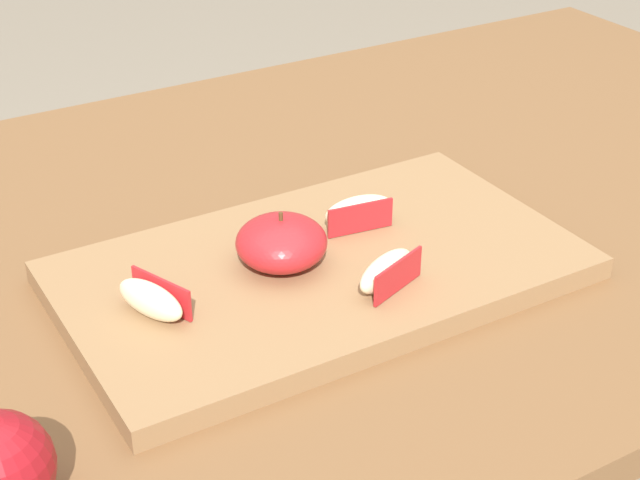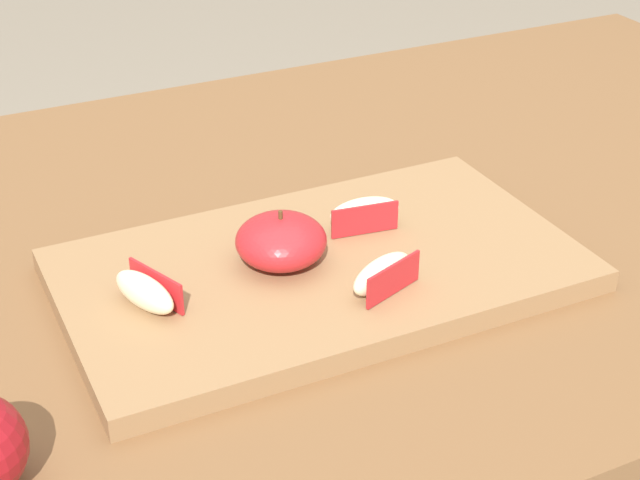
{
  "view_description": "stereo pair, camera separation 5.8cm",
  "coord_description": "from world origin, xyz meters",
  "px_view_note": "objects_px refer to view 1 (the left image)",
  "views": [
    {
      "loc": [
        -0.42,
        -0.71,
        1.18
      ],
      "look_at": [
        -0.06,
        -0.1,
        0.77
      ],
      "focal_mm": 54.6,
      "sensor_mm": 36.0,
      "label": 1
    },
    {
      "loc": [
        -0.37,
        -0.74,
        1.18
      ],
      "look_at": [
        -0.06,
        -0.1,
        0.77
      ],
      "focal_mm": 54.6,
      "sensor_mm": 36.0,
      "label": 2
    }
  ],
  "objects_px": {
    "apple_half_skin_up": "(281,242)",
    "apple_wedge_right": "(387,271)",
    "apple_wedge_left": "(355,213)",
    "apple_wedge_near_knife": "(152,299)",
    "cutting_board": "(320,270)"
  },
  "relations": [
    {
      "from": "apple_half_skin_up",
      "to": "apple_wedge_near_knife",
      "type": "distance_m",
      "value": 0.12
    },
    {
      "from": "apple_wedge_left",
      "to": "apple_wedge_right",
      "type": "distance_m",
      "value": 0.1
    },
    {
      "from": "apple_wedge_near_knife",
      "to": "apple_wedge_right",
      "type": "distance_m",
      "value": 0.19
    },
    {
      "from": "cutting_board",
      "to": "apple_wedge_right",
      "type": "bearing_deg",
      "value": -67.52
    },
    {
      "from": "apple_half_skin_up",
      "to": "apple_wedge_right",
      "type": "bearing_deg",
      "value": -52.44
    },
    {
      "from": "apple_wedge_near_knife",
      "to": "apple_wedge_right",
      "type": "bearing_deg",
      "value": -18.06
    },
    {
      "from": "apple_wedge_right",
      "to": "apple_wedge_left",
      "type": "bearing_deg",
      "value": 72.34
    },
    {
      "from": "cutting_board",
      "to": "apple_wedge_right",
      "type": "height_order",
      "value": "apple_wedge_right"
    },
    {
      "from": "cutting_board",
      "to": "apple_wedge_left",
      "type": "relative_size",
      "value": 6.42
    },
    {
      "from": "apple_half_skin_up",
      "to": "apple_wedge_left",
      "type": "height_order",
      "value": "apple_half_skin_up"
    },
    {
      "from": "cutting_board",
      "to": "apple_half_skin_up",
      "type": "relative_size",
      "value": 5.65
    },
    {
      "from": "cutting_board",
      "to": "apple_wedge_right",
      "type": "relative_size",
      "value": 6.33
    },
    {
      "from": "apple_wedge_left",
      "to": "apple_wedge_near_knife",
      "type": "distance_m",
      "value": 0.21
    },
    {
      "from": "apple_half_skin_up",
      "to": "apple_wedge_right",
      "type": "xyz_separation_m",
      "value": [
        0.06,
        -0.07,
        -0.01
      ]
    },
    {
      "from": "apple_wedge_right",
      "to": "apple_half_skin_up",
      "type": "bearing_deg",
      "value": 127.56
    }
  ]
}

